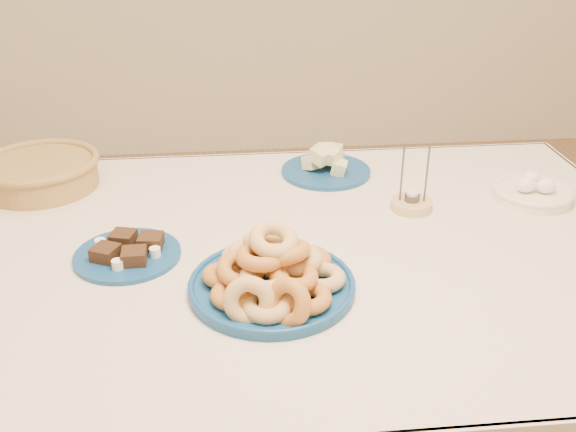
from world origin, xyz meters
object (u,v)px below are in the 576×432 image
(dining_table, at_px, (286,287))
(donut_platter, at_px, (272,275))
(wicker_basket, at_px, (40,172))
(candle_holder, at_px, (412,203))
(melon_plate, at_px, (326,163))
(egg_bowl, at_px, (533,192))
(brownie_plate, at_px, (128,252))

(dining_table, height_order, donut_platter, donut_platter)
(wicker_basket, relative_size, candle_holder, 2.03)
(melon_plate, relative_size, egg_bowl, 1.39)
(donut_platter, relative_size, brownie_plate, 1.57)
(brownie_plate, bearing_deg, egg_bowl, 10.96)
(brownie_plate, bearing_deg, melon_plate, 39.71)
(wicker_basket, bearing_deg, egg_bowl, -9.09)
(donut_platter, height_order, melon_plate, donut_platter)
(wicker_basket, distance_m, egg_bowl, 1.25)
(dining_table, height_order, wicker_basket, wicker_basket)
(brownie_plate, height_order, egg_bowl, egg_bowl)
(donut_platter, distance_m, wicker_basket, 0.78)
(candle_holder, bearing_deg, melon_plate, 125.91)
(egg_bowl, bearing_deg, candle_holder, -175.53)
(brownie_plate, bearing_deg, candle_holder, 13.99)
(melon_plate, relative_size, candle_holder, 1.65)
(candle_holder, height_order, egg_bowl, candle_holder)
(melon_plate, bearing_deg, brownie_plate, -140.29)
(wicker_basket, distance_m, candle_holder, 0.95)
(dining_table, xyz_separation_m, donut_platter, (-0.04, -0.17, 0.14))
(melon_plate, bearing_deg, donut_platter, -108.83)
(wicker_basket, bearing_deg, dining_table, -31.77)
(melon_plate, height_order, candle_holder, candle_holder)
(wicker_basket, bearing_deg, candle_holder, -13.58)
(melon_plate, distance_m, wicker_basket, 0.75)
(dining_table, bearing_deg, wicker_basket, 148.23)
(dining_table, relative_size, brownie_plate, 6.60)
(dining_table, distance_m, brownie_plate, 0.36)
(egg_bowl, bearing_deg, wicker_basket, 170.91)
(donut_platter, height_order, brownie_plate, donut_platter)
(brownie_plate, distance_m, egg_bowl, 0.99)
(donut_platter, relative_size, egg_bowl, 2.05)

